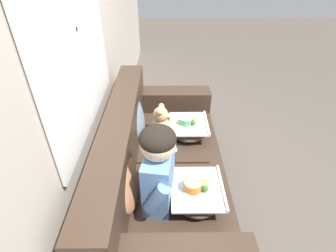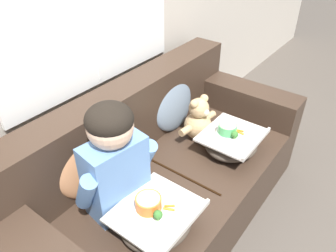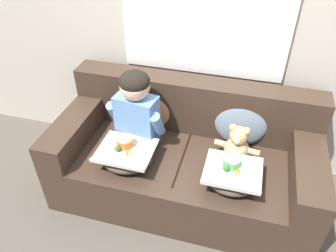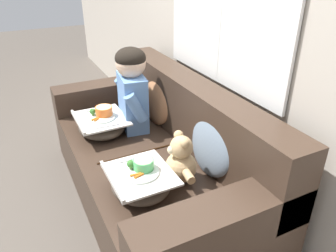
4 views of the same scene
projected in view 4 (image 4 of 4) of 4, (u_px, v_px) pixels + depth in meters
The scene contains 9 objects.
ground_plane at pixel (149, 199), 2.46m from camera, with size 14.00×14.00×0.00m, color #4C443D.
wall_back_with_window at pixel (227, 12), 2.08m from camera, with size 8.00×0.08×2.60m.
couch at pixel (156, 162), 2.34m from camera, with size 1.98×0.93×0.88m.
throw_pillow_behind_child at pixel (159, 97), 2.58m from camera, with size 0.43×0.21×0.45m.
throw_pillow_behind_teddy at pixel (213, 142), 1.97m from camera, with size 0.42×0.20×0.44m.
child_figure at pixel (132, 85), 2.43m from camera, with size 0.46×0.24×0.63m.
teddy_bear at pixel (180, 162), 1.91m from camera, with size 0.34×0.24×0.31m.
lap_tray_child at pixel (102, 124), 2.45m from camera, with size 0.40×0.35×0.21m.
lap_tray_teddy at pixel (141, 181), 1.84m from camera, with size 0.38×0.35×0.20m.
Camera 4 is at (1.78, -0.73, 1.64)m, focal length 35.00 mm.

